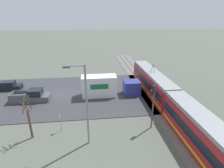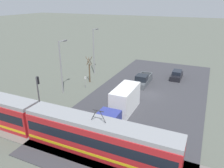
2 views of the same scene
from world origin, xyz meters
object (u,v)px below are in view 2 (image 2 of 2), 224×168
(sedan_car_0, at_px, (177,75))
(box_truck, at_px, (121,104))
(light_rail_tram, at_px, (34,120))
(street_tree, at_px, (89,71))
(pickup_truck, at_px, (143,80))
(no_parking_sign, at_px, (85,81))
(traffic_light_pole, at_px, (38,91))
(street_lamp_near_crossing, at_px, (61,64))
(street_lamp_mid_block, at_px, (94,49))

(sedan_car_0, bearing_deg, box_truck, 75.85)
(light_rail_tram, xyz_separation_m, box_truck, (-7.15, -7.71, -0.16))
(sedan_car_0, bearing_deg, light_rail_tram, 65.18)
(light_rail_tram, bearing_deg, street_tree, -81.13)
(pickup_truck, bearing_deg, no_parking_sign, 34.39)
(traffic_light_pole, xyz_separation_m, street_lamp_near_crossing, (1.79, -7.30, 1.36))
(street_lamp_near_crossing, distance_m, no_parking_sign, 5.11)
(street_tree, xyz_separation_m, street_lamp_mid_block, (1.50, -4.63, 2.86))
(light_rail_tram, distance_m, box_truck, 10.52)
(traffic_light_pole, height_order, street_lamp_mid_block, street_lamp_mid_block)
(street_tree, bearing_deg, traffic_light_pole, 91.25)
(traffic_light_pole, relative_size, street_lamp_near_crossing, 0.63)
(sedan_car_0, height_order, street_lamp_near_crossing, street_lamp_near_crossing)
(pickup_truck, relative_size, no_parking_sign, 2.70)
(light_rail_tram, height_order, box_truck, light_rail_tram)
(street_tree, relative_size, no_parking_sign, 2.28)
(street_lamp_near_crossing, height_order, no_parking_sign, street_lamp_near_crossing)
(light_rail_tram, distance_m, street_lamp_near_crossing, 11.96)
(street_lamp_near_crossing, bearing_deg, sedan_car_0, -138.16)
(box_truck, bearing_deg, pickup_truck, -86.63)
(traffic_light_pole, xyz_separation_m, street_tree, (0.28, -13.10, -1.24))
(light_rail_tram, xyz_separation_m, street_lamp_near_crossing, (4.10, -10.83, 2.99))
(traffic_light_pole, bearing_deg, street_lamp_near_crossing, -76.24)
(pickup_truck, bearing_deg, street_lamp_mid_block, -10.31)
(box_truck, distance_m, street_tree, 13.22)
(box_truck, distance_m, street_lamp_near_crossing, 12.09)
(traffic_light_pole, height_order, street_lamp_near_crossing, street_lamp_near_crossing)
(box_truck, relative_size, sedan_car_0, 2.14)
(light_rail_tram, height_order, street_lamp_near_crossing, street_lamp_near_crossing)
(street_lamp_mid_block, bearing_deg, sedan_car_0, -167.36)
(box_truck, relative_size, street_lamp_near_crossing, 1.14)
(street_lamp_near_crossing, bearing_deg, street_tree, -104.53)
(pickup_truck, height_order, street_lamp_near_crossing, street_lamp_near_crossing)
(box_truck, distance_m, street_lamp_mid_block, 17.94)
(traffic_light_pole, height_order, no_parking_sign, traffic_light_pole)
(pickup_truck, distance_m, traffic_light_pole, 18.28)
(light_rail_tram, bearing_deg, box_truck, -132.84)
(light_rail_tram, height_order, street_lamp_mid_block, street_lamp_mid_block)
(box_truck, bearing_deg, street_lamp_mid_block, -50.30)
(street_tree, bearing_deg, no_parking_sign, 106.43)
(pickup_truck, relative_size, street_tree, 1.18)
(light_rail_tram, relative_size, pickup_truck, 5.61)
(pickup_truck, distance_m, street_lamp_near_crossing, 14.14)
(light_rail_tram, distance_m, street_lamp_mid_block, 21.90)
(box_truck, height_order, street_lamp_mid_block, street_lamp_mid_block)
(street_lamp_mid_block, distance_m, no_parking_sign, 8.74)
(sedan_car_0, distance_m, street_lamp_mid_block, 16.50)
(street_tree, relative_size, street_lamp_mid_block, 0.54)
(street_lamp_mid_block, bearing_deg, street_lamp_near_crossing, 89.98)
(pickup_truck, bearing_deg, light_rail_tram, 71.51)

